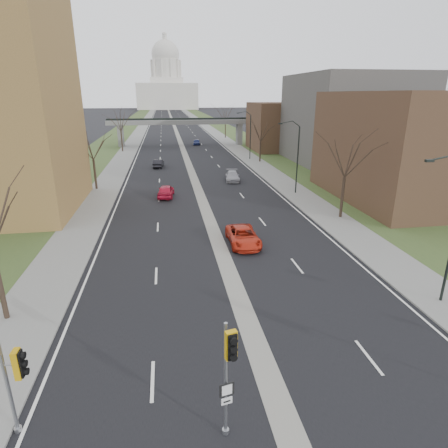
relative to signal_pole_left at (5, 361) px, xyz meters
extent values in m
plane|color=black|center=(9.62, 0.01, -3.25)|extent=(700.00, 700.00, 0.00)
cube|color=black|center=(9.62, 150.01, -3.25)|extent=(20.00, 600.00, 0.01)
cube|color=gray|center=(9.62, 150.01, -3.25)|extent=(1.20, 600.00, 0.02)
cube|color=gray|center=(21.62, 150.01, -3.19)|extent=(4.00, 600.00, 0.12)
cube|color=gray|center=(-2.38, 150.01, -3.19)|extent=(4.00, 600.00, 0.12)
cube|color=#2E4620|center=(27.62, 150.01, -3.20)|extent=(8.00, 600.00, 0.10)
cube|color=#2E4620|center=(-8.38, 150.01, -3.20)|extent=(8.00, 600.00, 0.10)
cube|color=brown|center=(33.62, 28.01, 2.75)|extent=(16.00, 20.00, 12.00)
cube|color=#575450|center=(37.62, 52.01, 4.25)|extent=(18.00, 22.00, 15.00)
cube|color=brown|center=(31.62, 70.01, 1.75)|extent=(14.00, 14.00, 10.00)
cube|color=slate|center=(-4.38, 80.01, -0.75)|extent=(1.20, 2.50, 5.00)
cube|color=slate|center=(23.62, 80.01, -0.75)|extent=(1.20, 2.50, 5.00)
cube|color=slate|center=(9.62, 80.01, 2.25)|extent=(34.00, 3.00, 1.00)
cube|color=black|center=(9.62, 80.01, 2.95)|extent=(34.00, 0.15, 0.50)
cube|color=silver|center=(9.62, 320.01, 6.75)|extent=(48.00, 42.00, 20.00)
cube|color=silver|center=(9.62, 320.01, 18.75)|extent=(26.00, 26.00, 5.00)
cylinder|color=silver|center=(9.62, 320.01, 27.75)|extent=(22.00, 22.00, 14.00)
sphere|color=silver|center=(9.62, 320.01, 38.75)|extent=(22.00, 22.00, 22.00)
cylinder|color=silver|center=(9.62, 320.01, 50.25)|extent=(3.60, 3.60, 4.50)
cube|color=black|center=(19.12, 6.01, 5.22)|extent=(0.45, 0.18, 0.14)
cylinder|color=black|center=(21.42, 32.01, 0.87)|extent=(0.16, 0.16, 8.00)
cube|color=black|center=(19.12, 32.01, 5.22)|extent=(0.45, 0.18, 0.14)
cylinder|color=black|center=(21.42, 58.01, 0.87)|extent=(0.16, 0.16, 8.00)
cube|color=black|center=(19.12, 58.01, 5.22)|extent=(0.45, 0.18, 0.14)
cylinder|color=#382B21|center=(-3.38, 8.01, -1.13)|extent=(0.28, 0.28, 4.00)
cylinder|color=#382B21|center=(-3.38, 38.01, -1.26)|extent=(0.28, 0.28, 3.75)
cylinder|color=#382B21|center=(-3.38, 72.01, -1.01)|extent=(0.28, 0.28, 4.25)
cylinder|color=#382B21|center=(22.62, 22.01, -1.13)|extent=(0.28, 0.28, 4.00)
cylinder|color=#382B21|center=(22.62, 55.01, -1.38)|extent=(0.28, 0.28, 3.50)
cylinder|color=#382B21|center=(22.62, 95.01, -1.01)|extent=(0.28, 0.28, 4.25)
cylinder|color=gray|center=(-0.18, 0.19, -0.77)|extent=(0.13, 0.13, 4.97)
cylinder|color=gray|center=(-0.18, 0.19, -3.16)|extent=(0.27, 0.27, 0.19)
cube|color=#C5930B|center=(0.30, 0.17, -0.29)|extent=(0.40, 0.42, 1.10)
cylinder|color=gray|center=(7.33, -1.04, -0.91)|extent=(0.13, 0.13, 4.68)
cylinder|color=gray|center=(7.33, -1.04, -3.16)|extent=(0.25, 0.25, 0.18)
cube|color=#C5930B|center=(7.43, -1.48, 0.89)|extent=(0.45, 0.43, 1.04)
cube|color=black|center=(7.33, -1.04, -1.18)|extent=(0.54, 0.15, 0.54)
cube|color=silver|center=(7.33, -1.04, -1.68)|extent=(0.40, 0.12, 0.27)
imported|color=red|center=(5.49, 32.85, -2.50)|extent=(2.22, 4.57, 1.50)
imported|color=black|center=(4.42, 52.62, -2.58)|extent=(1.88, 4.24, 1.35)
imported|color=red|center=(11.62, 16.70, -2.55)|extent=(2.33, 5.05, 1.40)
imported|color=#98989F|center=(14.95, 40.41, -2.58)|extent=(2.50, 4.88, 1.35)
imported|color=navy|center=(13.34, 81.35, -2.60)|extent=(1.95, 4.01, 1.32)
camera|label=1|loc=(5.67, -11.30, 8.44)|focal=30.00mm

